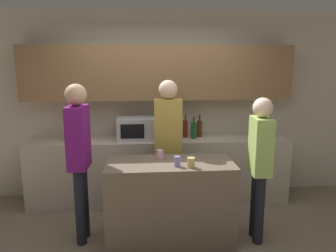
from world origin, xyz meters
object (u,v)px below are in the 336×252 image
object	(u,v)px
bottle_0	(178,129)
cup_2	(177,161)
bottle_2	(194,130)
bottle_1	(185,129)
bottle_3	(199,128)
microwave	(136,128)
cup_0	(160,154)
person_center	(260,158)
person_right	(79,149)
potted_plant	(258,123)
toaster	(76,134)
cup_1	(191,163)
person_left	(168,137)

from	to	relation	value
bottle_0	cup_2	size ratio (longest dim) A/B	3.08
bottle_2	bottle_1	bearing A→B (deg)	140.46
bottle_3	bottle_0	bearing A→B (deg)	-172.62
bottle_2	cup_2	size ratio (longest dim) A/B	2.89
microwave	cup_0	distance (m)	0.98
cup_0	person_center	distance (m)	1.09
person_center	person_right	distance (m)	1.95
potted_plant	person_center	world-z (taller)	person_center
person_center	cup_0	bearing A→B (deg)	83.89
microwave	bottle_0	xyz separation A→B (m)	(0.58, 0.03, -0.02)
toaster	bottle_1	distance (m)	1.52
cup_1	cup_0	bearing A→B (deg)	133.85
cup_1	person_left	size ratio (longest dim) A/B	0.06
bottle_1	bottle_3	distance (m)	0.21
bottle_3	cup_2	world-z (taller)	bottle_3
bottle_0	person_right	xyz separation A→B (m)	(-1.18, -1.03, 0.01)
person_right	bottle_3	bearing A→B (deg)	129.15
bottle_2	person_right	bearing A→B (deg)	-145.37
person_center	toaster	bearing A→B (deg)	66.80
cup_2	potted_plant	bearing A→B (deg)	43.37
bottle_0	person_right	bearing A→B (deg)	-138.85
bottle_0	person_center	world-z (taller)	person_center
cup_1	bottle_2	bearing A→B (deg)	79.88
bottle_0	bottle_1	xyz separation A→B (m)	(0.11, 0.02, 0.00)
potted_plant	bottle_0	xyz separation A→B (m)	(-1.14, 0.03, -0.07)
cup_2	person_center	size ratio (longest dim) A/B	0.07
toaster	bottle_1	bearing A→B (deg)	1.78
bottle_0	cup_0	world-z (taller)	bottle_0
potted_plant	bottle_1	bearing A→B (deg)	177.39
bottle_0	bottle_1	bearing A→B (deg)	11.17
microwave	bottle_3	distance (m)	0.90
person_left	cup_2	bearing A→B (deg)	95.65
person_right	cup_2	bearing A→B (deg)	82.23
bottle_0	bottle_1	distance (m)	0.11
toaster	microwave	bearing A→B (deg)	-0.11
bottle_1	person_right	size ratio (longest dim) A/B	0.19
bottle_0	bottle_3	xyz separation A→B (m)	(0.32, 0.04, -0.00)
bottle_2	cup_2	bearing A→B (deg)	-106.90
microwave	bottle_2	bearing A→B (deg)	-2.79
bottle_3	cup_1	distance (m)	1.36
cup_2	person_center	xyz separation A→B (m)	(0.91, 0.07, -0.01)
bottle_2	person_center	size ratio (longest dim) A/B	0.19
cup_1	person_left	bearing A→B (deg)	102.96
bottle_1	microwave	bearing A→B (deg)	-175.97
bottle_1	cup_0	bearing A→B (deg)	-112.80
person_left	microwave	bearing A→B (deg)	-47.70
toaster	person_center	distance (m)	2.46
potted_plant	cup_2	distance (m)	1.77
microwave	cup_1	world-z (taller)	microwave
bottle_2	bottle_3	world-z (taller)	bottle_3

